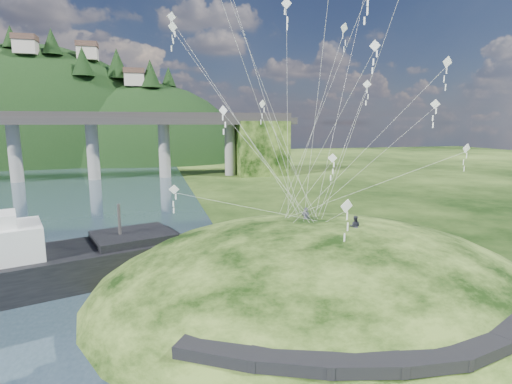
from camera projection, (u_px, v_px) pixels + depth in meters
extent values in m
plane|color=black|center=(222.00, 311.00, 27.02)|extent=(320.00, 320.00, 0.00)
ellipsoid|color=black|center=(318.00, 305.00, 31.20)|extent=(36.00, 32.00, 13.00)
cube|color=black|center=(219.00, 351.00, 18.68)|extent=(4.32, 3.62, 0.71)
cube|color=black|center=(292.00, 360.00, 17.85)|extent=(4.10, 2.97, 0.61)
cube|color=black|center=(363.00, 363.00, 17.66)|extent=(3.85, 2.37, 0.62)
cube|color=black|center=(428.00, 359.00, 18.00)|extent=(3.62, 1.83, 0.66)
cube|color=black|center=(479.00, 347.00, 18.95)|extent=(3.82, 2.27, 0.68)
cylinder|color=gray|center=(15.00, 152.00, 84.49)|extent=(2.60, 2.60, 13.00)
cylinder|color=gray|center=(93.00, 151.00, 88.41)|extent=(2.60, 2.60, 13.00)
cylinder|color=gray|center=(164.00, 149.00, 92.32)|extent=(2.60, 2.60, 13.00)
cylinder|color=gray|center=(230.00, 148.00, 96.24)|extent=(2.60, 2.60, 13.00)
cube|color=black|center=(260.00, 148.00, 98.13)|extent=(12.00, 11.00, 13.00)
ellipsoid|color=black|center=(44.00, 177.00, 137.94)|extent=(96.00, 68.00, 88.00)
ellipsoid|color=black|center=(149.00, 188.00, 139.85)|extent=(76.00, 56.00, 72.00)
cone|color=black|center=(10.00, 36.00, 118.35)|extent=(4.97, 4.97, 6.54)
cone|color=black|center=(51.00, 41.00, 119.53)|extent=(5.83, 5.83, 7.67)
cone|color=black|center=(82.00, 61.00, 118.11)|extent=(6.47, 6.47, 8.51)
cone|color=black|center=(117.00, 63.00, 126.90)|extent=(7.13, 7.13, 9.38)
cone|color=black|center=(150.00, 74.00, 125.31)|extent=(6.56, 6.56, 8.63)
cone|color=black|center=(169.00, 77.00, 132.16)|extent=(4.88, 4.88, 6.42)
cube|color=beige|center=(26.00, 47.00, 116.32)|extent=(6.00, 5.00, 4.00)
cube|color=brown|center=(25.00, 38.00, 115.86)|extent=(6.40, 5.40, 1.60)
cube|color=beige|center=(88.00, 54.00, 126.10)|extent=(6.00, 5.00, 4.00)
cube|color=brown|center=(87.00, 45.00, 125.63)|extent=(6.40, 5.40, 1.60)
cube|color=beige|center=(134.00, 80.00, 125.34)|extent=(6.00, 5.00, 4.00)
cube|color=brown|center=(134.00, 71.00, 124.88)|extent=(6.40, 5.40, 1.60)
cube|color=black|center=(38.00, 271.00, 30.49)|extent=(23.80, 12.83, 2.72)
cube|color=black|center=(133.00, 236.00, 34.05)|extent=(7.54, 6.85, 0.63)
cylinder|color=#2D2B2B|center=(119.00, 222.00, 33.27)|extent=(0.25, 0.25, 3.13)
cube|color=#3A2317|center=(146.00, 282.00, 30.82)|extent=(13.38, 6.28, 0.34)
cylinder|color=#3A2317|center=(74.00, 283.00, 31.23)|extent=(0.29, 0.29, 0.96)
cylinder|color=#3A2317|center=(110.00, 284.00, 31.05)|extent=(0.29, 0.29, 0.96)
cylinder|color=#3A2317|center=(146.00, 285.00, 30.86)|extent=(0.29, 0.29, 0.96)
cylinder|color=#3A2317|center=(182.00, 286.00, 30.68)|extent=(0.29, 0.29, 0.96)
cylinder|color=#3A2317|center=(219.00, 287.00, 30.49)|extent=(0.29, 0.29, 0.96)
imported|color=#282835|center=(306.00, 207.00, 32.16)|extent=(0.80, 0.73, 1.84)
imported|color=#282835|center=(355.00, 216.00, 29.62)|extent=(1.02, 0.96, 1.65)
cube|color=white|center=(344.00, 28.00, 27.16)|extent=(0.64, 0.27, 0.65)
cube|color=white|center=(344.00, 35.00, 27.25)|extent=(0.08, 0.07, 0.39)
cube|color=white|center=(344.00, 42.00, 27.33)|extent=(0.08, 0.07, 0.39)
cube|color=white|center=(343.00, 50.00, 27.41)|extent=(0.08, 0.07, 0.39)
cube|color=white|center=(466.00, 148.00, 27.30)|extent=(0.67, 0.20, 0.66)
cube|color=white|center=(466.00, 155.00, 27.38)|extent=(0.09, 0.05, 0.39)
cube|color=white|center=(465.00, 162.00, 27.46)|extent=(0.09, 0.05, 0.39)
cube|color=white|center=(465.00, 169.00, 27.54)|extent=(0.09, 0.05, 0.39)
cube|color=white|center=(332.00, 158.00, 31.20)|extent=(0.72, 0.23, 0.73)
cube|color=white|center=(332.00, 165.00, 31.29)|extent=(0.10, 0.03, 0.42)
cube|color=white|center=(332.00, 171.00, 31.38)|extent=(0.10, 0.03, 0.42)
cube|color=white|center=(332.00, 178.00, 31.47)|extent=(0.10, 0.03, 0.42)
cube|color=white|center=(223.00, 110.00, 29.19)|extent=(0.56, 0.52, 0.72)
cube|color=white|center=(223.00, 118.00, 29.28)|extent=(0.09, 0.06, 0.42)
cube|color=white|center=(223.00, 125.00, 29.37)|extent=(0.09, 0.06, 0.42)
cube|color=white|center=(224.00, 132.00, 29.46)|extent=(0.09, 0.06, 0.42)
cube|color=white|center=(262.00, 104.00, 32.87)|extent=(0.62, 0.37, 0.69)
cube|color=white|center=(262.00, 110.00, 32.96)|extent=(0.08, 0.07, 0.40)
cube|color=white|center=(262.00, 116.00, 33.04)|extent=(0.08, 0.07, 0.40)
cube|color=white|center=(262.00, 122.00, 33.13)|extent=(0.08, 0.07, 0.40)
cube|color=white|center=(366.00, 2.00, 26.02)|extent=(0.10, 0.08, 0.49)
cube|color=white|center=(366.00, 12.00, 26.12)|extent=(0.10, 0.08, 0.49)
cube|color=white|center=(365.00, 21.00, 26.22)|extent=(0.10, 0.08, 0.49)
cube|color=white|center=(435.00, 104.00, 28.02)|extent=(0.66, 0.26, 0.69)
cube|color=white|center=(435.00, 111.00, 28.10)|extent=(0.09, 0.03, 0.40)
cube|color=white|center=(434.00, 118.00, 28.19)|extent=(0.09, 0.03, 0.40)
cube|color=white|center=(434.00, 125.00, 28.27)|extent=(0.09, 0.03, 0.40)
cube|color=white|center=(171.00, 17.00, 29.66)|extent=(0.65, 0.34, 0.70)
cube|color=white|center=(172.00, 24.00, 29.75)|extent=(0.08, 0.07, 0.41)
cube|color=white|center=(172.00, 31.00, 29.84)|extent=(0.08, 0.07, 0.41)
cube|color=white|center=(172.00, 38.00, 29.92)|extent=(0.08, 0.07, 0.41)
cube|color=white|center=(286.00, 3.00, 30.97)|extent=(0.77, 0.38, 0.82)
cube|color=white|center=(286.00, 11.00, 31.07)|extent=(0.11, 0.04, 0.48)
cube|color=white|center=(286.00, 19.00, 31.17)|extent=(0.11, 0.04, 0.48)
cube|color=white|center=(286.00, 27.00, 31.27)|extent=(0.11, 0.04, 0.48)
cube|color=white|center=(174.00, 189.00, 33.38)|extent=(0.85, 0.26, 0.84)
cube|color=white|center=(174.00, 196.00, 33.48)|extent=(0.11, 0.05, 0.49)
cube|color=white|center=(174.00, 203.00, 33.59)|extent=(0.11, 0.05, 0.49)
cube|color=white|center=(175.00, 210.00, 33.69)|extent=(0.11, 0.05, 0.49)
cube|color=white|center=(447.00, 62.00, 26.09)|extent=(0.75, 0.20, 0.74)
cube|color=white|center=(447.00, 71.00, 26.18)|extent=(0.10, 0.05, 0.43)
cube|color=white|center=(446.00, 79.00, 26.27)|extent=(0.10, 0.05, 0.43)
cube|color=white|center=(445.00, 87.00, 26.36)|extent=(0.10, 0.05, 0.43)
cube|color=white|center=(367.00, 84.00, 33.28)|extent=(0.65, 0.36, 0.71)
cube|color=white|center=(367.00, 91.00, 33.36)|extent=(0.09, 0.05, 0.42)
cube|color=white|center=(366.00, 97.00, 33.45)|extent=(0.09, 0.05, 0.42)
cube|color=white|center=(366.00, 103.00, 33.54)|extent=(0.09, 0.05, 0.42)
cube|color=white|center=(375.00, 46.00, 24.77)|extent=(0.47, 0.57, 0.69)
cube|color=white|center=(374.00, 54.00, 24.85)|extent=(0.08, 0.07, 0.41)
cube|color=white|center=(374.00, 62.00, 24.94)|extent=(0.08, 0.07, 0.41)
cube|color=white|center=(374.00, 71.00, 25.02)|extent=(0.08, 0.07, 0.41)
cube|color=white|center=(347.00, 206.00, 23.84)|extent=(0.88, 0.24, 0.88)
cube|color=white|center=(346.00, 216.00, 23.95)|extent=(0.11, 0.07, 0.52)
cube|color=white|center=(346.00, 226.00, 24.05)|extent=(0.11, 0.07, 0.52)
cube|color=white|center=(345.00, 237.00, 24.16)|extent=(0.11, 0.07, 0.52)
cube|color=white|center=(173.00, 27.00, 29.57)|extent=(0.69, 0.33, 0.73)
cube|color=white|center=(173.00, 34.00, 29.66)|extent=(0.09, 0.07, 0.43)
cube|color=white|center=(173.00, 41.00, 29.75)|extent=(0.09, 0.07, 0.43)
cube|color=white|center=(173.00, 49.00, 29.84)|extent=(0.09, 0.07, 0.43)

